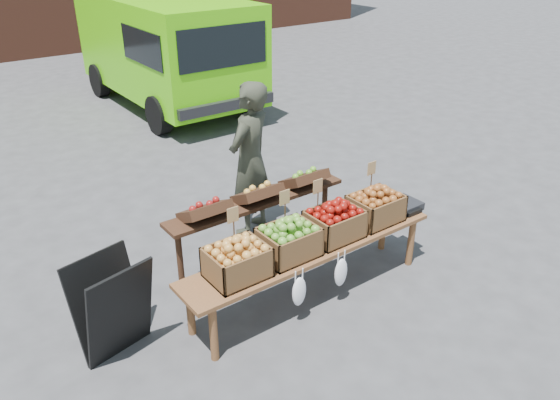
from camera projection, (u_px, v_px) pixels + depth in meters
ground at (367, 302)px, 5.27m from camera, size 80.00×80.00×0.00m
delivery_van at (167, 53)px, 10.55m from camera, size 2.15×4.64×2.07m
vendor at (250, 160)px, 6.12m from camera, size 0.78×0.67×1.80m
chalkboard_sign at (113, 308)px, 4.48m from camera, size 0.65×0.45×0.90m
back_table at (258, 224)px, 5.59m from camera, size 2.10×0.44×1.04m
display_bench at (311, 271)px, 5.24m from camera, size 2.70×0.56×0.57m
crate_golden_apples at (237, 263)px, 4.61m from camera, size 0.50×0.40×0.28m
crate_russet_pears at (289, 242)px, 4.91m from camera, size 0.50×0.40×0.28m
crate_red_apples at (334, 224)px, 5.20m from camera, size 0.50×0.40×0.28m
crate_green_apples at (375, 208)px, 5.49m from camera, size 0.50×0.40×0.28m
weighing_scale at (403, 205)px, 5.76m from camera, size 0.34×0.30×0.08m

